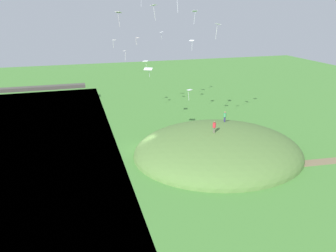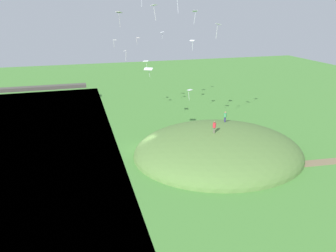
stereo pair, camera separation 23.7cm
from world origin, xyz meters
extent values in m
plane|color=#468034|center=(0.00, 0.00, 0.00)|extent=(160.00, 160.00, 0.00)
ellipsoid|color=#527638|center=(9.36, -3.93, 0.00)|extent=(23.15, 20.66, 6.66)
cube|color=#545442|center=(8.26, -4.70, 3.70)|extent=(0.26, 0.22, 0.79)
cylinder|color=red|center=(8.26, -4.70, 4.41)|extent=(0.57, 0.57, 0.63)
sphere|color=brown|center=(8.26, -4.70, 4.84)|extent=(0.24, 0.24, 0.24)
cube|color=#28244F|center=(11.96, -0.20, 3.39)|extent=(0.25, 0.24, 0.75)
cylinder|color=#3A8E53|center=(11.96, -0.20, 4.06)|extent=(0.58, 0.58, 0.60)
sphere|color=#A86D56|center=(11.96, -0.20, 4.47)|extent=(0.23, 0.23, 0.23)
cube|color=white|center=(0.55, -0.76, 11.41)|extent=(1.25, 1.09, 0.22)
cylinder|color=white|center=(0.75, -0.49, 10.72)|extent=(0.12, 0.12, 0.85)
cube|color=white|center=(5.90, 12.43, 15.00)|extent=(0.70, 0.91, 0.19)
cylinder|color=white|center=(6.02, 12.72, 14.32)|extent=(0.14, 0.09, 0.97)
cube|color=white|center=(11.13, 1.99, 16.61)|extent=(0.66, 0.94, 0.20)
cylinder|color=white|center=(10.90, 1.85, 15.53)|extent=(0.12, 0.13, 1.69)
cube|color=white|center=(-1.11, 11.47, 18.11)|extent=(1.15, 1.20, 0.22)
cylinder|color=white|center=(-1.08, 11.76, 16.88)|extent=(0.25, 0.24, 1.95)
cube|color=white|center=(6.48, 0.01, 8.11)|extent=(0.89, 0.81, 0.03)
cylinder|color=white|center=(6.39, 0.11, 7.27)|extent=(0.13, 0.20, 1.31)
cube|color=silver|center=(-1.81, 13.10, 13.89)|extent=(0.75, 0.91, 0.04)
cylinder|color=silver|center=(-1.97, 13.12, 13.14)|extent=(0.10, 0.05, 1.11)
cylinder|color=white|center=(4.70, 0.27, 18.98)|extent=(0.10, 0.30, 1.78)
cylinder|color=white|center=(2.25, 10.52, 19.82)|extent=(0.12, 0.14, 1.91)
cube|color=white|center=(7.66, 2.79, 14.43)|extent=(0.80, 0.80, 0.16)
cylinder|color=white|center=(7.70, 2.73, 13.67)|extent=(0.10, 0.21, 1.18)
cube|color=white|center=(2.19, 2.44, 19.04)|extent=(1.05, 1.04, 0.15)
cylinder|color=white|center=(2.22, 2.26, 17.98)|extent=(0.24, 0.17, 1.68)
cube|color=silver|center=(-0.28, 12.43, 12.23)|extent=(0.70, 0.78, 0.12)
cylinder|color=silver|center=(-0.26, 12.16, 11.33)|extent=(0.18, 0.18, 1.46)
cube|color=#F3E2CF|center=(1.90, 12.53, 14.19)|extent=(0.63, 0.79, 0.05)
cylinder|color=#F3E2CF|center=(1.69, 12.60, 13.54)|extent=(0.16, 0.07, 0.95)
cube|color=white|center=(1.68, 5.99, 11.38)|extent=(1.04, 1.24, 0.08)
cylinder|color=white|center=(1.78, 5.84, 10.68)|extent=(0.05, 0.07, 0.88)
cube|color=silver|center=(6.21, -1.91, 18.33)|extent=(0.68, 0.50, 0.18)
cylinder|color=silver|center=(6.15, -2.07, 17.50)|extent=(0.16, 0.11, 1.34)
camera|label=1|loc=(-8.65, -40.97, 18.53)|focal=34.75mm
camera|label=2|loc=(-8.42, -41.04, 18.53)|focal=34.75mm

